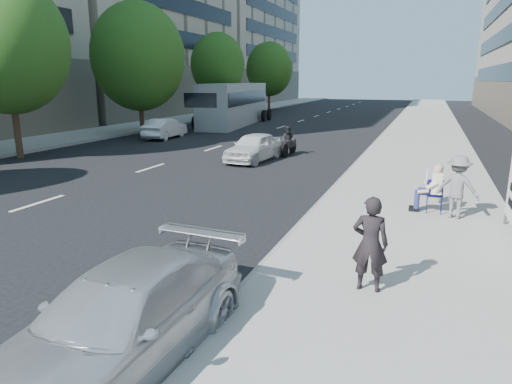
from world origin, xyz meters
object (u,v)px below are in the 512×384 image
at_px(seated_protester, 431,185).
at_px(pedestrian_woman, 370,244).
at_px(parked_sedan, 123,319).
at_px(motorcycle, 288,142).
at_px(bus, 235,104).
at_px(jogger, 458,187).
at_px(white_sedan_near, 254,147).
at_px(white_sedan_mid, 165,128).

bearing_deg(seated_protester, pedestrian_woman, -99.97).
height_order(parked_sedan, motorcycle, motorcycle).
height_order(parked_sedan, bus, bus).
relative_size(seated_protester, jogger, 0.81).
xyz_separation_m(jogger, white_sedan_near, (-8.13, 6.82, -0.32)).
relative_size(seated_protester, white_sedan_mid, 0.34).
height_order(white_sedan_near, motorcycle, motorcycle).
distance_m(jogger, white_sedan_near, 10.62).
distance_m(seated_protester, white_sedan_mid, 19.81).
height_order(white_sedan_mid, motorcycle, motorcycle).
relative_size(seated_protester, motorcycle, 0.64).
xyz_separation_m(parked_sedan, motorcycle, (-2.87, 16.91, 0.01)).
bearing_deg(pedestrian_woman, white_sedan_near, -62.87).
relative_size(seated_protester, pedestrian_woman, 0.80).
bearing_deg(jogger, seated_protester, -16.34).
bearing_deg(white_sedan_near, white_sedan_mid, 150.57).
relative_size(jogger, white_sedan_near, 0.43).
relative_size(white_sedan_near, bus, 0.30).
bearing_deg(white_sedan_mid, motorcycle, 154.09).
distance_m(pedestrian_woman, bus, 30.86).
xyz_separation_m(pedestrian_woman, parked_sedan, (-2.71, -2.99, -0.33)).
bearing_deg(pedestrian_woman, white_sedan_mid, -51.91).
bearing_deg(seated_protester, jogger, -30.51).
xyz_separation_m(seated_protester, white_sedan_near, (-7.52, 6.46, -0.23)).
distance_m(parked_sedan, white_sedan_mid, 23.75).
bearing_deg(seated_protester, bus, 124.47).
bearing_deg(jogger, pedestrian_woman, 86.83).
relative_size(seated_protester, white_sedan_near, 0.35).
height_order(seated_protester, white_sedan_mid, seated_protester).
bearing_deg(seated_protester, parked_sedan, -113.61).
distance_m(seated_protester, motorcycle, 10.76).
height_order(pedestrian_woman, white_sedan_mid, pedestrian_woman).
height_order(white_sedan_near, white_sedan_mid, white_sedan_near).
distance_m(white_sedan_mid, bus, 9.97).
height_order(jogger, motorcycle, jogger).
distance_m(jogger, parked_sedan, 9.06).
xyz_separation_m(seated_protester, motorcycle, (-6.52, 8.56, -0.24)).
xyz_separation_m(seated_protester, jogger, (0.62, -0.36, 0.09)).
relative_size(white_sedan_mid, motorcycle, 1.86).
relative_size(jogger, pedestrian_woman, 0.99).
distance_m(jogger, bus, 27.40).
height_order(parked_sedan, white_sedan_mid, parked_sedan).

